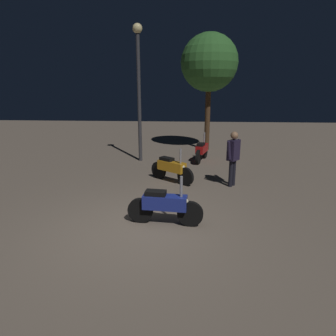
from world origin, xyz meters
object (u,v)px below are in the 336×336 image
Objects in this scene: motorcycle_orange_parked_left at (171,168)px; person_rider_beside at (233,154)px; motorcycle_red_parked_right at (202,150)px; streetlamp_near at (139,77)px; motorcycle_blue_foreground at (165,205)px.

person_rider_beside reaches higher than motorcycle_orange_parked_left.
streetlamp_near is at bearing 108.31° from motorcycle_red_parked_right.
motorcycle_orange_parked_left is at bearing 96.18° from motorcycle_blue_foreground.
motorcycle_red_parked_right is at bearing 143.52° from person_rider_beside.
motorcycle_blue_foreground is at bearing -52.50° from motorcycle_orange_parked_left.
streetlamp_near is at bearing 109.75° from motorcycle_blue_foreground.
motorcycle_orange_parked_left is (-0.02, 3.02, 0.00)m from motorcycle_blue_foreground.
motorcycle_red_parked_right is (1.04, 5.82, 0.00)m from motorcycle_blue_foreground.
motorcycle_blue_foreground is 3.02m from motorcycle_orange_parked_left.
streetlamp_near reaches higher than motorcycle_blue_foreground.
motorcycle_red_parked_right is 0.32× the size of streetlamp_near.
streetlamp_near is (-1.41, 2.72, 2.81)m from motorcycle_orange_parked_left.
motorcycle_orange_parked_left is 1.94m from person_rider_beside.
motorcycle_orange_parked_left is 0.27× the size of streetlamp_near.
motorcycle_red_parked_right is 0.98× the size of person_rider_beside.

